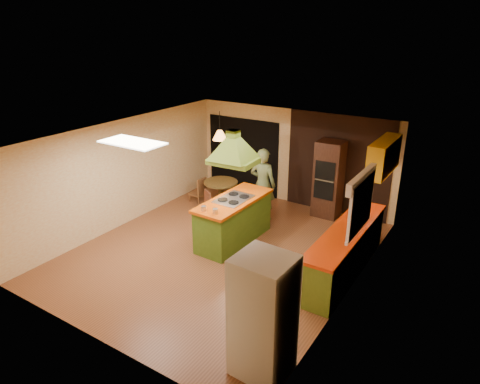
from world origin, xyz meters
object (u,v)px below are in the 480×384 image
Objects in this scene: man at (263,184)px; kitchen_island at (234,220)px; wall_oven at (329,179)px; canister_large at (364,203)px; dining_table at (221,189)px; refrigerator at (263,317)px.

kitchen_island is at bearing 87.84° from man.
wall_oven is (1.25, 1.06, 0.06)m from man.
man is 2.51m from canister_large.
wall_oven reaches higher than canister_large.
dining_table is (-2.58, -0.92, -0.49)m from wall_oven.
refrigerator reaches higher than canister_large.
wall_oven is (-1.21, 5.37, 0.07)m from refrigerator.
dining_table is at bearing -160.94° from wall_oven.
man reaches higher than canister_large.
refrigerator is 2.01× the size of dining_table.
canister_large is (2.45, 1.17, 0.53)m from kitchen_island.
canister_large is at bearing 171.62° from man.
refrigerator is 5.51m from wall_oven.
kitchen_island is 1.06× the size of wall_oven.
refrigerator is at bearing 115.44° from man.
wall_oven is at bearing 135.24° from canister_large.
kitchen_island is at bearing -117.02° from wall_oven.
wall_oven reaches higher than man.
man is (-0.05, 1.35, 0.39)m from kitchen_island.
kitchen_island is 8.81× the size of canister_large.
dining_table is 3.89m from canister_large.
kitchen_island is 2.29× the size of dining_table.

